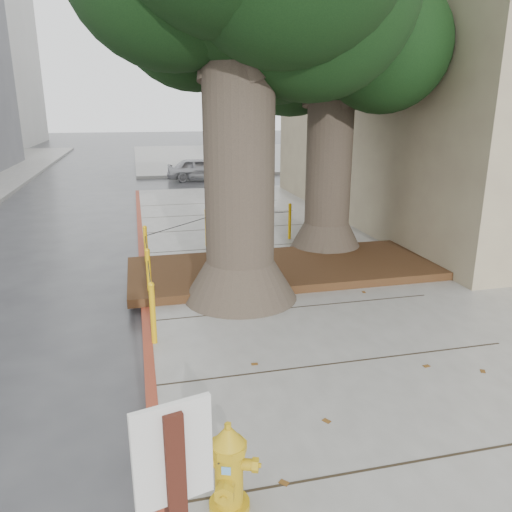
{
  "coord_description": "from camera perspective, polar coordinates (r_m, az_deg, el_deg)",
  "views": [
    {
      "loc": [
        -2.0,
        -5.6,
        3.47
      ],
      "look_at": [
        -0.16,
        2.08,
        1.1
      ],
      "focal_mm": 35.0,
      "sensor_mm": 36.0,
      "label": 1
    }
  ],
  "objects": [
    {
      "name": "sidewalk_far",
      "position": [
        36.65,
        -0.83,
        11.37
      ],
      "size": [
        16.0,
        20.0,
        0.15
      ],
      "primitive_type": "cube",
      "color": "slate",
      "rests_on": "ground"
    },
    {
      "name": "car_silver",
      "position": [
        24.87,
        -6.4,
        9.84
      ],
      "size": [
        3.31,
        1.51,
        1.1
      ],
      "primitive_type": "imported",
      "rotation": [
        0.0,
        0.0,
        1.5
      ],
      "color": "#A8A8AD",
      "rests_on": "ground"
    },
    {
      "name": "car_red",
      "position": [
        27.17,
        11.52,
        10.44
      ],
      "size": [
        4.06,
        1.45,
        1.33
      ],
      "primitive_type": "imported",
      "rotation": [
        0.0,
        0.0,
        1.58
      ],
      "color": "maroon",
      "rests_on": "ground"
    },
    {
      "name": "ground",
      "position": [
        6.89,
        5.49,
        -13.63
      ],
      "size": [
        140.0,
        140.0,
        0.0
      ],
      "primitive_type": "plane",
      "color": "#28282B",
      "rests_on": "ground"
    },
    {
      "name": "bollard_ring",
      "position": [
        10.43,
        -6.74,
        0.96
      ],
      "size": [
        3.79,
        5.39,
        0.95
      ],
      "color": "#D99F0C",
      "rests_on": "sidewalk_main"
    },
    {
      "name": "building_side_white",
      "position": [
        36.39,
        17.0,
        17.62
      ],
      "size": [
        10.0,
        10.0,
        9.0
      ],
      "primitive_type": "cube",
      "color": "silver",
      "rests_on": "ground"
    },
    {
      "name": "fire_hydrant",
      "position": [
        4.55,
        -3.15,
        -23.08
      ],
      "size": [
        0.45,
        0.45,
        0.85
      ],
      "rotation": [
        0.0,
        0.0,
        -0.35
      ],
      "color": "gold",
      "rests_on": "sidewalk_main"
    },
    {
      "name": "tree_far",
      "position": [
        11.97,
        10.33,
        23.88
      ],
      "size": [
        4.5,
        3.8,
        7.17
      ],
      "color": "#4C3F33",
      "rests_on": "sidewalk_main"
    },
    {
      "name": "planter_bed",
      "position": [
        10.45,
        3.32,
        -1.39
      ],
      "size": [
        6.4,
        2.6,
        0.16
      ],
      "primitive_type": "cube",
      "color": "black",
      "rests_on": "sidewalk_main"
    },
    {
      "name": "curb_red",
      "position": [
        8.79,
        -12.49,
        -6.46
      ],
      "size": [
        0.14,
        26.0,
        0.16
      ],
      "primitive_type": "cube",
      "color": "maroon",
      "rests_on": "ground"
    },
    {
      "name": "building_side_grey",
      "position": [
        44.68,
        20.18,
        18.98
      ],
      "size": [
        12.0,
        14.0,
        12.0
      ],
      "primitive_type": "cube",
      "color": "slate",
      "rests_on": "ground"
    }
  ]
}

